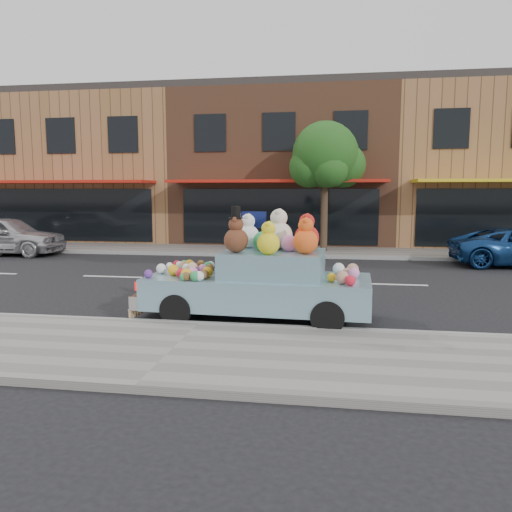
# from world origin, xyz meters

# --- Properties ---
(ground) EXTENTS (120.00, 120.00, 0.00)m
(ground) POSITION_xyz_m (0.00, 0.00, 0.00)
(ground) COLOR black
(ground) RESTS_ON ground
(near_sidewalk) EXTENTS (60.00, 3.00, 0.12)m
(near_sidewalk) POSITION_xyz_m (0.00, -6.50, 0.06)
(near_sidewalk) COLOR gray
(near_sidewalk) RESTS_ON ground
(far_sidewalk) EXTENTS (60.00, 3.00, 0.12)m
(far_sidewalk) POSITION_xyz_m (0.00, 6.50, 0.06)
(far_sidewalk) COLOR gray
(far_sidewalk) RESTS_ON ground
(near_kerb) EXTENTS (60.00, 0.12, 0.13)m
(near_kerb) POSITION_xyz_m (0.00, -5.00, 0.07)
(near_kerb) COLOR gray
(near_kerb) RESTS_ON ground
(far_kerb) EXTENTS (60.00, 0.12, 0.13)m
(far_kerb) POSITION_xyz_m (0.00, 5.00, 0.07)
(far_kerb) COLOR gray
(far_kerb) RESTS_ON ground
(storefront_left) EXTENTS (10.00, 9.80, 7.30)m
(storefront_left) POSITION_xyz_m (-10.00, 11.97, 3.64)
(storefront_left) COLOR #98673F
(storefront_left) RESTS_ON ground
(storefront_mid) EXTENTS (10.00, 9.80, 7.30)m
(storefront_mid) POSITION_xyz_m (0.00, 11.97, 3.64)
(storefront_mid) COLOR brown
(storefront_mid) RESTS_ON ground
(storefront_right) EXTENTS (10.00, 9.80, 7.30)m
(storefront_right) POSITION_xyz_m (10.00, 11.97, 3.64)
(storefront_right) COLOR #98673F
(storefront_right) RESTS_ON ground
(street_tree) EXTENTS (3.00, 2.70, 5.22)m
(street_tree) POSITION_xyz_m (2.03, 6.55, 3.69)
(street_tree) COLOR #38281C
(street_tree) RESTS_ON ground
(car_silver) EXTENTS (4.56, 1.92, 1.54)m
(car_silver) POSITION_xyz_m (-10.35, 4.17, 0.77)
(car_silver) COLOR silver
(car_silver) RESTS_ON ground
(art_car) EXTENTS (4.56, 1.95, 2.22)m
(art_car) POSITION_xyz_m (0.99, -4.12, 0.80)
(art_car) COLOR black
(art_car) RESTS_ON ground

